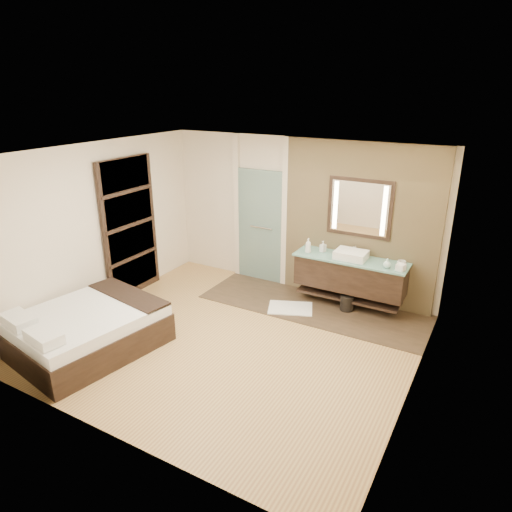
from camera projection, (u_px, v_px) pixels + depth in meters
The scene contains 15 objects.
floor at pixel (232, 341), 6.66m from camera, with size 5.00×5.00×0.00m, color #96683F.
tile_strip at pixel (313, 306), 7.69m from camera, with size 3.80×1.30×0.01m, color #32271B.
stone_wall at pixel (359, 225), 7.48m from camera, with size 2.60×0.08×2.70m, color tan.
vanity at pixel (350, 274), 7.51m from camera, with size 1.85×0.55×0.88m.
mirror_unit at pixel (359, 208), 7.33m from camera, with size 1.06×0.04×0.96m.
frosted_door at pixel (260, 222), 8.40m from camera, with size 1.10×0.12×2.70m.
shoji_partition at pixel (130, 227), 7.84m from camera, with size 0.06×1.20×2.40m.
bed at pixel (88, 330), 6.37m from camera, with size 1.79×2.10×0.72m.
bath_mat at pixel (290, 308), 7.60m from camera, with size 0.72×0.50×0.02m, color white.
waste_bin at pixel (347, 303), 7.51m from camera, with size 0.22×0.22×0.27m, color black.
tissue_box at pixel (401, 267), 6.91m from camera, with size 0.12×0.12×0.10m, color white.
soap_bottle_a at pixel (308, 246), 7.61m from camera, with size 0.10×0.10×0.25m, color silver.
soap_bottle_b at pixel (323, 246), 7.67m from camera, with size 0.08×0.09×0.18m, color #B2B2B2.
soap_bottle_c at pixel (387, 263), 7.00m from camera, with size 0.12×0.12×0.15m, color #BBEBE5.
cup at pixel (401, 264), 7.02m from camera, with size 0.14×0.14×0.11m, color silver.
Camera 1 is at (3.15, -4.88, 3.52)m, focal length 32.00 mm.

